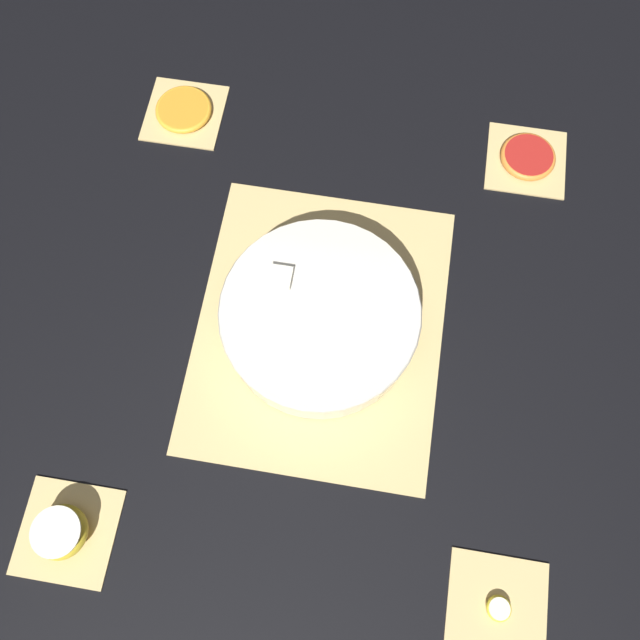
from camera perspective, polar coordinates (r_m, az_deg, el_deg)
The scene contains 11 objects.
ground_plane at distance 0.92m, azimuth 0.00°, elevation -0.72°, with size 6.00×6.00×0.00m, color black.
bamboo_mat_center at distance 0.92m, azimuth 0.00°, elevation -0.66°, with size 0.44×0.36×0.01m.
coaster_mat_near_left at distance 1.12m, azimuth -12.28°, elevation 18.04°, with size 0.13×0.13×0.01m.
coaster_mat_near_right at distance 0.93m, azimuth -22.09°, elevation -17.52°, with size 0.13×0.13×0.01m.
coaster_mat_far_left at distance 1.10m, azimuth 18.34°, elevation 13.73°, with size 0.13×0.13×0.01m.
coaster_mat_far_right at distance 0.91m, azimuth 15.90°, elevation -23.98°, with size 0.13×0.13×0.01m.
fruit_salad_bowl at distance 0.88m, azimuth -0.04°, elevation 0.28°, with size 0.28×0.28×0.09m.
apple_half at distance 0.91m, azimuth -22.64°, elevation -17.45°, with size 0.07×0.07×0.04m.
orange_slice_whole at distance 1.11m, azimuth -12.37°, elevation 18.29°, with size 0.09×0.09×0.01m.
banana_coin_single at distance 0.90m, azimuth 16.03°, elevation -24.01°, with size 0.03×0.03×0.01m.
grapefruit_slice at distance 1.09m, azimuth 18.48°, elevation 13.98°, with size 0.09×0.09×0.01m.
Camera 1 is at (0.28, 0.05, 0.88)m, focal length 35.00 mm.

